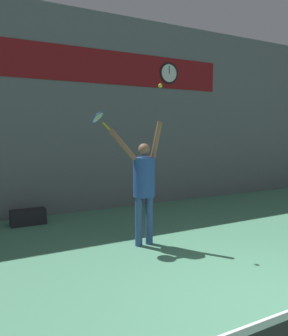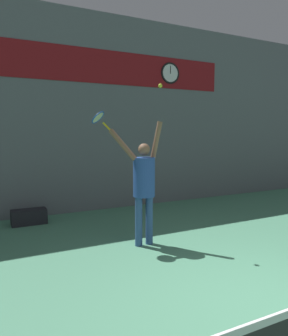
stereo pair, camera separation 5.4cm
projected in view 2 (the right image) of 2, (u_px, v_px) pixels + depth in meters
The scene contains 8 objects.
back_wall at pixel (105, 113), 8.45m from camera, with size 18.00×0.10×5.00m.
sponsor_banner at pixel (105, 67), 8.28m from camera, with size 6.99×0.02×0.84m.
scoreboard_clock at pixel (170, 73), 9.14m from camera, with size 0.59×0.05×0.59m.
tennis_player at pixel (144, 182), 5.77m from camera, with size 0.91×0.53×2.21m.
tennis_racket at pixel (99, 118), 5.72m from camera, with size 0.36×0.36×0.34m.
tennis_ball at pixel (160, 86), 5.57m from camera, with size 0.07×0.07×0.07m.
water_bottle at pixel (151, 203), 8.75m from camera, with size 0.09×0.09×0.28m.
equipment_bag at pixel (29, 217), 7.19m from camera, with size 0.74×0.35×0.33m.
Camera 2 is at (-3.03, -2.32, 2.00)m, focal length 35.00 mm.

